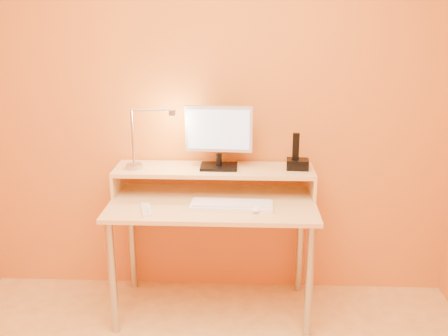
{
  "coord_description": "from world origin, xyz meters",
  "views": [
    {
      "loc": [
        0.19,
        -1.55,
        1.77
      ],
      "look_at": [
        0.07,
        1.13,
        0.94
      ],
      "focal_mm": 40.21,
      "sensor_mm": 36.0,
      "label": 1
    }
  ],
  "objects_px": {
    "remote_control": "(146,210)",
    "mouse": "(257,208)",
    "monitor_panel": "(219,129)",
    "phone_dock": "(298,164)",
    "lamp_base": "(134,166)",
    "keyboard": "(232,206)"
  },
  "relations": [
    {
      "from": "lamp_base",
      "to": "phone_dock",
      "type": "distance_m",
      "value": 0.98
    },
    {
      "from": "keyboard",
      "to": "remote_control",
      "type": "height_order",
      "value": "keyboard"
    },
    {
      "from": "lamp_base",
      "to": "phone_dock",
      "type": "bearing_deg",
      "value": 1.76
    },
    {
      "from": "keyboard",
      "to": "remote_control",
      "type": "relative_size",
      "value": 2.68
    },
    {
      "from": "monitor_panel",
      "to": "lamp_base",
      "type": "distance_m",
      "value": 0.56
    },
    {
      "from": "lamp_base",
      "to": "mouse",
      "type": "bearing_deg",
      "value": -19.13
    },
    {
      "from": "lamp_base",
      "to": "keyboard",
      "type": "bearing_deg",
      "value": -19.31
    },
    {
      "from": "monitor_panel",
      "to": "phone_dock",
      "type": "relative_size",
      "value": 3.06
    },
    {
      "from": "lamp_base",
      "to": "keyboard",
      "type": "xyz_separation_m",
      "value": [
        0.59,
        -0.21,
        -0.16
      ]
    },
    {
      "from": "phone_dock",
      "to": "lamp_base",
      "type": "bearing_deg",
      "value": -174.18
    },
    {
      "from": "lamp_base",
      "to": "phone_dock",
      "type": "relative_size",
      "value": 0.77
    },
    {
      "from": "monitor_panel",
      "to": "phone_dock",
      "type": "height_order",
      "value": "monitor_panel"
    },
    {
      "from": "monitor_panel",
      "to": "remote_control",
      "type": "distance_m",
      "value": 0.64
    },
    {
      "from": "mouse",
      "to": "remote_control",
      "type": "bearing_deg",
      "value": -155.65
    },
    {
      "from": "monitor_panel",
      "to": "remote_control",
      "type": "bearing_deg",
      "value": -137.12
    },
    {
      "from": "monitor_panel",
      "to": "lamp_base",
      "type": "bearing_deg",
      "value": -172.48
    },
    {
      "from": "phone_dock",
      "to": "keyboard",
      "type": "height_order",
      "value": "phone_dock"
    },
    {
      "from": "remote_control",
      "to": "mouse",
      "type": "bearing_deg",
      "value": -12.6
    },
    {
      "from": "mouse",
      "to": "remote_control",
      "type": "height_order",
      "value": "mouse"
    },
    {
      "from": "lamp_base",
      "to": "monitor_panel",
      "type": "bearing_deg",
      "value": 4.51
    },
    {
      "from": "lamp_base",
      "to": "remote_control",
      "type": "bearing_deg",
      "value": -67.28
    },
    {
      "from": "monitor_panel",
      "to": "keyboard",
      "type": "height_order",
      "value": "monitor_panel"
    }
  ]
}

